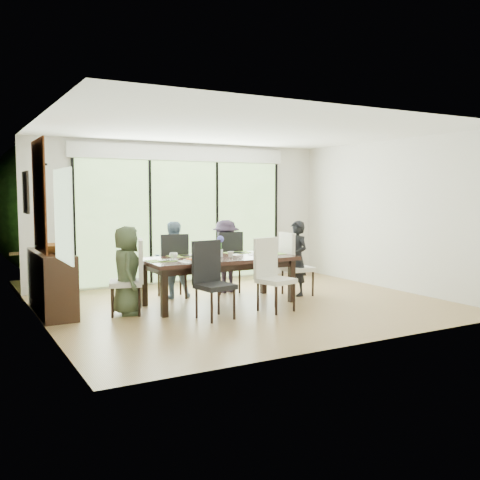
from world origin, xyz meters
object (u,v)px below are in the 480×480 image
chair_right_end (298,264)px  vase (220,253)px  person_left_end (127,270)px  person_far_right (226,256)px  chair_near_left (215,280)px  cup_c (260,251)px  chair_near_right (276,275)px  person_right_end (297,258)px  chair_far_right (225,261)px  person_far_left (172,260)px  chair_far_left (172,265)px  cup_b (231,254)px  sideboard (52,282)px  cup_a (174,256)px  laptop (171,260)px  bowl (52,248)px  chair_left_end (126,277)px  table_top (219,259)px

chair_right_end → vase: (-1.45, 0.05, 0.26)m
person_left_end → person_far_right: bearing=-54.2°
chair_near_left → cup_c: 1.64m
chair_near_right → person_right_end: (0.98, 0.87, 0.09)m
chair_far_right → person_far_left: bearing=4.1°
chair_far_left → person_far_right: bearing=-172.1°
cup_b → sideboard: bearing=164.3°
chair_far_right → chair_far_left: bearing=3.0°
person_right_end → sideboard: 3.95m
sideboard → person_right_end: bearing=-9.0°
person_left_end → person_far_right: (2.03, 0.83, 0.00)m
person_left_end → cup_a: size_ratio=10.40×
person_right_end → sideboard: size_ratio=0.80×
chair_far_left → person_right_end: size_ratio=0.85×
laptop → sideboard: bearing=142.9°
chair_right_end → cup_c: bearing=85.8°
chair_near_left → chair_near_right: size_ratio=1.00×
chair_near_left → person_far_left: size_ratio=0.85×
person_far_right → cup_c: (0.25, -0.73, 0.15)m
person_right_end → bowl: person_right_end is taller
laptop → person_far_right: bearing=21.2°
chair_far_left → chair_near_left: size_ratio=1.00×
person_left_end → cup_a: bearing=-65.5°
person_far_right → laptop: size_ratio=3.91×
chair_right_end → chair_far_right: (-0.95, 0.85, 0.00)m
chair_right_end → chair_far_left: (-1.95, 0.85, 0.00)m
chair_left_end → chair_far_left: same height
laptop → cup_a: bearing=46.6°
person_far_left → chair_right_end: bearing=162.5°
chair_near_right → chair_left_end: bearing=143.4°
chair_right_end → cup_a: size_ratio=8.87×
person_far_left → cup_c: person_far_left is taller
person_far_left → bowl: person_far_left is taller
chair_left_end → person_right_end: bearing=107.6°
laptop → vase: bearing=-3.0°
sideboard → chair_left_end: bearing=-34.1°
person_right_end → cup_b: 1.34m
chair_left_end → cup_c: 2.32m
chair_far_right → sideboard: bearing=7.4°
chair_far_left → person_far_left: (0.00, -0.02, 0.09)m
cup_a → bowl: bearing=167.9°
cup_b → chair_far_left: bearing=122.3°
table_top → cup_a: cup_a is taller
chair_right_end → chair_far_right: size_ratio=1.00×
person_right_end → bowl: (-3.89, 0.52, 0.32)m
cup_c → cup_b: bearing=-162.9°
table_top → cup_b: cup_b is taller
chair_near_right → person_right_end: 1.31m
table_top → person_far_left: person_far_left is taller
person_right_end → vase: bearing=-95.7°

